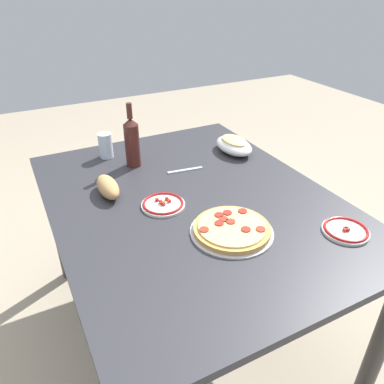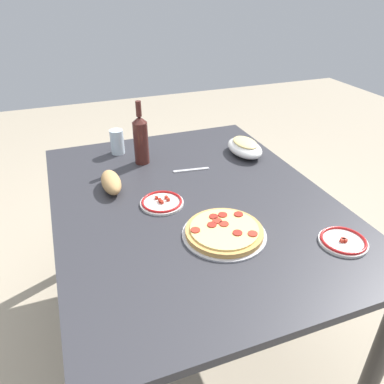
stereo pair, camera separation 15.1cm
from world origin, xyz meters
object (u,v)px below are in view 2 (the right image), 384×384
Objects in this scene: baked_pasta_dish at (245,147)px; wine_bottle at (141,139)px; pepperoni_pizza at (224,231)px; side_plate_far at (343,241)px; dining_table at (192,219)px; water_glass at (117,142)px; side_plate_near at (162,202)px; bread_loaf at (111,182)px.

wine_bottle is (0.09, 0.51, 0.08)m from baked_pasta_dish.
baked_pasta_dish is (0.58, -0.38, 0.03)m from pepperoni_pizza.
wine_bottle is 1.85× the size of side_plate_far.
side_plate_far is (-0.19, -0.36, -0.01)m from pepperoni_pizza.
pepperoni_pizza is (-0.27, -0.02, 0.12)m from dining_table.
wine_bottle is 2.46× the size of water_glass.
side_plate_far is at bearing -131.84° from side_plate_near.
side_plate_near is at bearing -172.74° from water_glass.
wine_bottle reaches higher than side_plate_near.
baked_pasta_dish is (0.31, -0.40, 0.14)m from dining_table.
dining_table is 4.67× the size of wine_bottle.
water_glass reaches higher than pepperoni_pizza.
dining_table is 8.18× the size of side_plate_near.
wine_bottle is 0.19m from water_glass.
water_glass is (0.15, 0.09, -0.06)m from wine_bottle.
pepperoni_pizza is 0.69m from baked_pasta_dish.
water_glass is (0.24, 0.60, 0.02)m from baked_pasta_dish.
side_plate_far is at bearing -150.18° from wine_bottle.
baked_pasta_dish is 1.27× the size of bread_loaf.
water_glass is at bearing 14.92° from pepperoni_pizza.
dining_table is 5.91× the size of baked_pasta_dish.
water_glass is 1.16m from side_plate_far.
side_plate_near is at bearing 28.75° from pepperoni_pizza.
baked_pasta_dish is 0.61m from side_plate_near.
pepperoni_pizza is 0.69m from wine_bottle.
pepperoni_pizza is 0.85m from water_glass.
baked_pasta_dish is 0.64m from water_glass.
side_plate_far is (-0.45, -0.38, 0.11)m from dining_table.
water_glass is at bearing 7.26° from side_plate_near.
side_plate_far reaches higher than dining_table.
wine_bottle is at bearing 79.97° from baked_pasta_dish.
baked_pasta_dish is at bearing -33.25° from pepperoni_pizza.
pepperoni_pizza is 2.42× the size of water_glass.
side_plate_far is at bearing -133.55° from bread_loaf.
water_glass is 0.56m from side_plate_near.
baked_pasta_dish is 0.79× the size of wine_bottle.
water_glass is at bearing 29.96° from side_plate_far.
wine_bottle is (0.67, 0.13, 0.11)m from pepperoni_pizza.
bread_loaf reaches higher than dining_table.
wine_bottle reaches higher than side_plate_far.
dining_table is 0.17m from side_plate_near.
side_plate_near and side_plate_far have the same top height.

